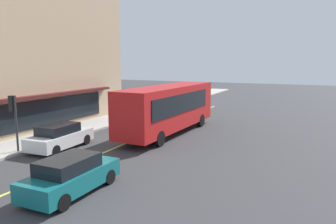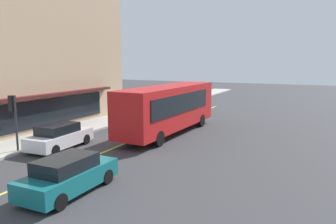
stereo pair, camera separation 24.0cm
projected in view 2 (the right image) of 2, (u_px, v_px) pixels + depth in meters
name	position (u px, v px, depth m)	size (l,w,h in m)	color
ground	(136.00, 139.00, 22.29)	(120.00, 120.00, 0.00)	#38383A
sidewalk	(73.00, 130.00, 24.66)	(80.00, 3.20, 0.15)	#B2ADA3
lane_centre_stripe	(136.00, 139.00, 22.29)	(36.00, 0.16, 0.01)	#D8D14C
bus	(169.00, 107.00, 23.65)	(11.21, 2.89, 3.50)	red
traffic_light	(13.00, 110.00, 18.52)	(0.30, 0.52, 3.20)	#2D2D33
car_teal	(68.00, 175.00, 13.09)	(4.31, 1.88, 1.52)	#14666B
car_white	(60.00, 136.00, 19.76)	(4.39, 2.04, 1.52)	white
car_silver	(170.00, 105.00, 33.49)	(4.32, 1.91, 1.52)	#B7BABF
pedestrian_waiting	(145.00, 99.00, 34.96)	(0.34, 0.34, 1.85)	black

